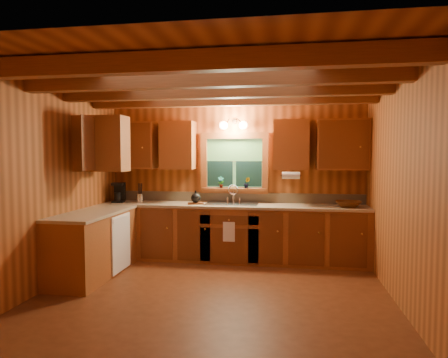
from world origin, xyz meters
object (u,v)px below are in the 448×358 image
Objects in this scene: sink at (232,207)px; cutting_board at (196,203)px; wicker_basket at (348,204)px; coffee_maker at (119,193)px.

cutting_board is (-0.57, -0.08, 0.06)m from sink.
wicker_basket is at bearing -2.79° from sink.
wicker_basket is at bearing -14.16° from coffee_maker.
sink is at bearing -7.86° from cutting_board.
sink reaches higher than wicker_basket.
cutting_board is 0.65× the size of wicker_basket.
wicker_basket is (2.34, -0.01, 0.04)m from cutting_board.
sink is 1.77m from wicker_basket.
coffee_maker is 3.67m from wicker_basket.
coffee_maker is at bearing 179.08° from wicker_basket.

